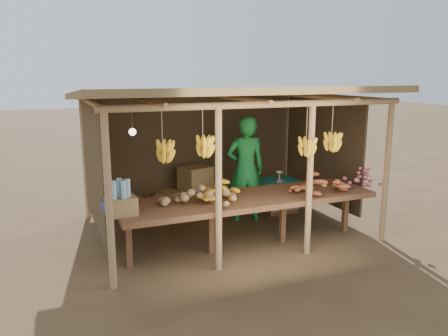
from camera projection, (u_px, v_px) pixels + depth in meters
name	position (u px, v px, depth m)	size (l,w,h in m)	color
ground	(224.00, 227.00, 7.54)	(60.00, 60.00, 0.00)	brown
stall_structure	(224.00, 117.00, 7.03)	(4.70, 3.50, 2.43)	tan
counter	(248.00, 201.00, 6.53)	(3.90, 1.05, 0.80)	brown
potato_heap	(203.00, 192.00, 6.07)	(1.08, 0.65, 0.37)	#97764E
sweet_potato_heap	(321.00, 182.00, 6.64)	(0.90, 0.54, 0.35)	#A7542B
onion_heap	(360.00, 177.00, 7.01)	(0.77, 0.46, 0.35)	#CA6271
banana_pile	(219.00, 187.00, 6.35)	(0.67, 0.40, 0.35)	yellow
tomato_basin	(118.00, 203.00, 5.86)	(0.43, 0.43, 0.23)	navy
bottle_box	(121.00, 201.00, 5.62)	(0.40, 0.33, 0.48)	olive
vendor	(246.00, 169.00, 7.74)	(0.69, 0.45, 1.89)	#1B7C33
tarp_crate	(278.00, 194.00, 8.37)	(0.69, 0.60, 0.82)	brown
carton_stack	(186.00, 194.00, 8.20)	(1.27, 0.60, 0.87)	olive
burlap_sacks	(146.00, 207.00, 7.72)	(0.92, 0.48, 0.65)	#4C3923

